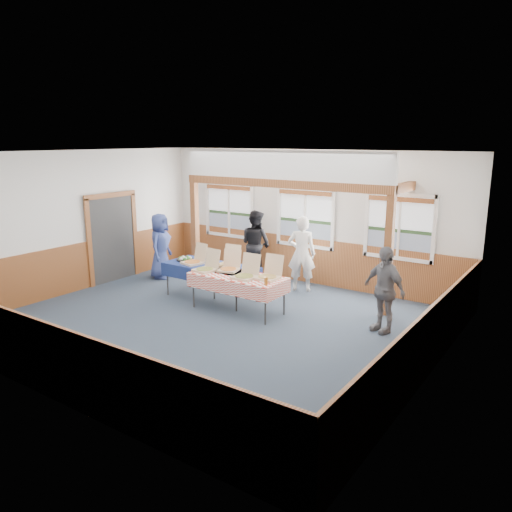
{
  "coord_description": "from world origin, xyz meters",
  "views": [
    {
      "loc": [
        5.75,
        -6.99,
        3.44
      ],
      "look_at": [
        0.25,
        1.0,
        1.16
      ],
      "focal_mm": 35.0,
      "sensor_mm": 36.0,
      "label": 1
    }
  ],
  "objects_px": {
    "table_right": "(238,278)",
    "woman_white": "(302,254)",
    "woman_black": "(256,244)",
    "person_grey": "(384,289)",
    "man_blue": "(160,246)",
    "table_left": "(211,267)"
  },
  "relations": [
    {
      "from": "person_grey",
      "to": "woman_white",
      "type": "bearing_deg",
      "value": 175.15
    },
    {
      "from": "table_right",
      "to": "person_grey",
      "type": "distance_m",
      "value": 2.89
    },
    {
      "from": "woman_white",
      "to": "table_right",
      "type": "bearing_deg",
      "value": 56.57
    },
    {
      "from": "person_grey",
      "to": "man_blue",
      "type": "bearing_deg",
      "value": -159.0
    },
    {
      "from": "table_left",
      "to": "woman_black",
      "type": "relative_size",
      "value": 1.32
    },
    {
      "from": "man_blue",
      "to": "person_grey",
      "type": "bearing_deg",
      "value": -113.92
    },
    {
      "from": "woman_black",
      "to": "man_blue",
      "type": "height_order",
      "value": "woman_black"
    },
    {
      "from": "woman_white",
      "to": "person_grey",
      "type": "xyz_separation_m",
      "value": [
        2.47,
        -1.36,
        -0.08
      ]
    },
    {
      "from": "table_right",
      "to": "woman_white",
      "type": "xyz_separation_m",
      "value": [
        0.36,
        1.98,
        0.17
      ]
    },
    {
      "from": "table_left",
      "to": "woman_black",
      "type": "xyz_separation_m",
      "value": [
        -0.17,
        1.97,
        0.15
      ]
    },
    {
      "from": "table_left",
      "to": "table_right",
      "type": "xyz_separation_m",
      "value": [
        0.98,
        -0.34,
        -0.0
      ]
    },
    {
      "from": "woman_black",
      "to": "person_grey",
      "type": "distance_m",
      "value": 4.32
    },
    {
      "from": "table_left",
      "to": "woman_white",
      "type": "xyz_separation_m",
      "value": [
        1.34,
        1.64,
        0.17
      ]
    },
    {
      "from": "woman_black",
      "to": "person_grey",
      "type": "bearing_deg",
      "value": 166.54
    },
    {
      "from": "man_blue",
      "to": "woman_black",
      "type": "bearing_deg",
      "value": -75.76
    },
    {
      "from": "woman_black",
      "to": "woman_white",
      "type": "bearing_deg",
      "value": 177.21
    },
    {
      "from": "woman_white",
      "to": "woman_black",
      "type": "distance_m",
      "value": 1.54
    },
    {
      "from": "woman_white",
      "to": "woman_black",
      "type": "height_order",
      "value": "woman_white"
    },
    {
      "from": "woman_black",
      "to": "person_grey",
      "type": "xyz_separation_m",
      "value": [
        3.97,
        -1.69,
        -0.06
      ]
    },
    {
      "from": "woman_white",
      "to": "man_blue",
      "type": "bearing_deg",
      "value": -6.37
    },
    {
      "from": "woman_white",
      "to": "woman_black",
      "type": "bearing_deg",
      "value": -35.58
    },
    {
      "from": "table_right",
      "to": "table_left",
      "type": "bearing_deg",
      "value": 174.27
    }
  ]
}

